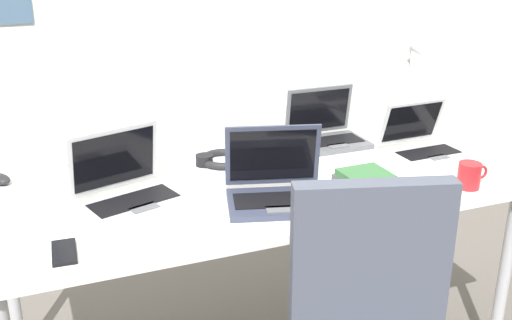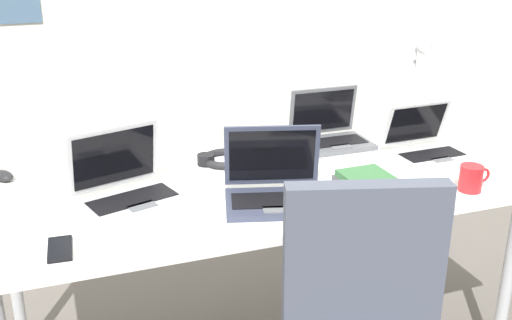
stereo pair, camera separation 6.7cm
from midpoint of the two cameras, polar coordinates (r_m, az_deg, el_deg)
The scene contains 10 objects.
desk at distance 2.15m, azimuth -0.89°, elevation -3.41°, with size 1.80×0.80×0.74m.
desk_lamp at distance 2.66m, azimuth 13.35°, elevation 6.61°, with size 0.12×0.18×0.40m.
laptop_front_right at distance 2.00m, azimuth -12.69°, elevation -2.67°, with size 0.36×0.32×0.23m.
laptop_back_right at distance 2.50m, azimuth 5.78°, elevation 2.52°, with size 0.29×0.23×0.22m.
laptop_near_lamp at distance 1.96m, azimuth 0.87°, elevation -2.57°, with size 0.37×0.33×0.23m.
laptop_near_mouse at distance 2.44m, azimuth 14.41°, elevation 1.40°, with size 0.28×0.25×0.20m.
cell_phone at distance 1.76m, azimuth -18.34°, elevation -8.08°, with size 0.06×0.14×0.01m, color black.
headphones at distance 2.30m, azimuth -3.84°, elevation 0.12°, with size 0.21×0.18×0.04m.
book_stack at distance 2.10m, azimuth 9.04°, elevation -1.75°, with size 0.18×0.18×0.06m.
coffee_mug at distance 2.17m, azimuth 18.29°, elevation -1.36°, with size 0.11×0.08×0.09m.
Camera 1 is at (-0.72, -1.82, 1.57)m, focal length 43.34 mm.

